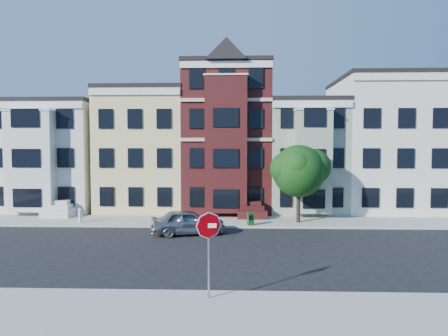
{
  "coord_description": "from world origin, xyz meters",
  "views": [
    {
      "loc": [
        0.85,
        -20.42,
        5.42
      ],
      "look_at": [
        0.07,
        2.94,
        4.2
      ],
      "focal_mm": 32.0,
      "sensor_mm": 36.0,
      "label": 1
    }
  ],
  "objects_px": {
    "parked_car": "(188,222)",
    "fire_hydrant": "(80,217)",
    "stop_sign": "(209,250)",
    "newspaper_box": "(251,219)",
    "street_tree": "(299,175)"
  },
  "relations": [
    {
      "from": "parked_car",
      "to": "fire_hydrant",
      "type": "xyz_separation_m",
      "value": [
        -8.0,
        3.0,
        -0.24
      ]
    },
    {
      "from": "fire_hydrant",
      "to": "stop_sign",
      "type": "bearing_deg",
      "value": -53.91
    },
    {
      "from": "newspaper_box",
      "to": "fire_hydrant",
      "type": "distance_m",
      "value": 11.98
    },
    {
      "from": "parked_car",
      "to": "fire_hydrant",
      "type": "bearing_deg",
      "value": 55.93
    },
    {
      "from": "parked_car",
      "to": "newspaper_box",
      "type": "distance_m",
      "value": 4.59
    },
    {
      "from": "street_tree",
      "to": "parked_car",
      "type": "relative_size",
      "value": 1.46
    },
    {
      "from": "stop_sign",
      "to": "newspaper_box",
      "type": "bearing_deg",
      "value": 76.59
    },
    {
      "from": "street_tree",
      "to": "newspaper_box",
      "type": "height_order",
      "value": "street_tree"
    },
    {
      "from": "stop_sign",
      "to": "street_tree",
      "type": "bearing_deg",
      "value": 64.55
    },
    {
      "from": "parked_car",
      "to": "newspaper_box",
      "type": "height_order",
      "value": "parked_car"
    },
    {
      "from": "fire_hydrant",
      "to": "newspaper_box",
      "type": "bearing_deg",
      "value": -3.4
    },
    {
      "from": "street_tree",
      "to": "fire_hydrant",
      "type": "xyz_separation_m",
      "value": [
        -15.34,
        -0.48,
        -2.97
      ]
    },
    {
      "from": "newspaper_box",
      "to": "stop_sign",
      "type": "relative_size",
      "value": 0.25
    },
    {
      "from": "parked_car",
      "to": "fire_hydrant",
      "type": "relative_size",
      "value": 5.92
    },
    {
      "from": "stop_sign",
      "to": "parked_car",
      "type": "bearing_deg",
      "value": 95.67
    }
  ]
}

